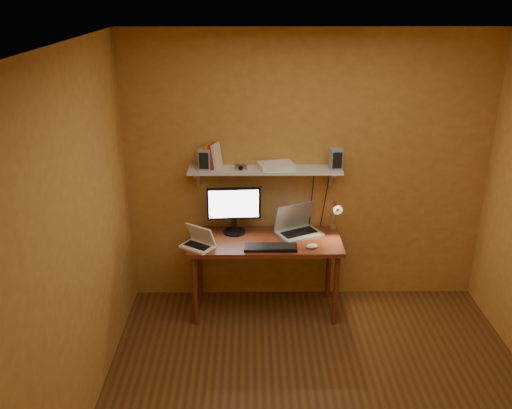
{
  "coord_description": "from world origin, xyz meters",
  "views": [
    {
      "loc": [
        -0.53,
        -3.21,
        2.92
      ],
      "look_at": [
        -0.49,
        1.18,
        1.14
      ],
      "focal_mm": 38.0,
      "sensor_mm": 36.0,
      "label": 1
    }
  ],
  "objects_px": {
    "shelf_camera": "(241,167)",
    "wall_shelf": "(265,170)",
    "laptop": "(297,225)",
    "keyboard": "(271,247)",
    "mouse": "(312,246)",
    "speaker_right": "(336,159)",
    "speaker_left": "(205,159)",
    "desk_lamp": "(336,213)",
    "netbook": "(199,241)",
    "router": "(276,166)",
    "monitor": "(234,208)",
    "desk": "(265,248)"
  },
  "relations": [
    {
      "from": "desk_lamp",
      "to": "speaker_left",
      "type": "distance_m",
      "value": 1.31
    },
    {
      "from": "speaker_left",
      "to": "shelf_camera",
      "type": "bearing_deg",
      "value": -3.49
    },
    {
      "from": "speaker_right",
      "to": "monitor",
      "type": "bearing_deg",
      "value": 175.51
    },
    {
      "from": "mouse",
      "to": "speaker_right",
      "type": "relative_size",
      "value": 0.55
    },
    {
      "from": "desk",
      "to": "speaker_left",
      "type": "xyz_separation_m",
      "value": [
        -0.54,
        0.18,
        0.81
      ]
    },
    {
      "from": "monitor",
      "to": "desk_lamp",
      "type": "bearing_deg",
      "value": -5.35
    },
    {
      "from": "desk",
      "to": "router",
      "type": "bearing_deg",
      "value": 63.18
    },
    {
      "from": "monitor",
      "to": "keyboard",
      "type": "xyz_separation_m",
      "value": [
        0.33,
        -0.34,
        -0.24
      ]
    },
    {
      "from": "desk_lamp",
      "to": "shelf_camera",
      "type": "height_order",
      "value": "shelf_camera"
    },
    {
      "from": "shelf_camera",
      "to": "router",
      "type": "height_order",
      "value": "shelf_camera"
    },
    {
      "from": "monitor",
      "to": "mouse",
      "type": "xyz_separation_m",
      "value": [
        0.7,
        -0.33,
        -0.23
      ]
    },
    {
      "from": "speaker_right",
      "to": "shelf_camera",
      "type": "relative_size",
      "value": 1.71
    },
    {
      "from": "wall_shelf",
      "to": "router",
      "type": "bearing_deg",
      "value": 2.72
    },
    {
      "from": "keyboard",
      "to": "router",
      "type": "bearing_deg",
      "value": 82.87
    },
    {
      "from": "wall_shelf",
      "to": "desk",
      "type": "bearing_deg",
      "value": -90.0
    },
    {
      "from": "netbook",
      "to": "router",
      "type": "height_order",
      "value": "router"
    },
    {
      "from": "shelf_camera",
      "to": "wall_shelf",
      "type": "bearing_deg",
      "value": 15.64
    },
    {
      "from": "wall_shelf",
      "to": "shelf_camera",
      "type": "bearing_deg",
      "value": -164.36
    },
    {
      "from": "netbook",
      "to": "desk_lamp",
      "type": "bearing_deg",
      "value": 45.94
    },
    {
      "from": "wall_shelf",
      "to": "mouse",
      "type": "relative_size",
      "value": 13.3
    },
    {
      "from": "mouse",
      "to": "shelf_camera",
      "type": "relative_size",
      "value": 0.95
    },
    {
      "from": "netbook",
      "to": "mouse",
      "type": "distance_m",
      "value": 1.01
    },
    {
      "from": "wall_shelf",
      "to": "speaker_right",
      "type": "height_order",
      "value": "speaker_right"
    },
    {
      "from": "monitor",
      "to": "shelf_camera",
      "type": "relative_size",
      "value": 4.49
    },
    {
      "from": "netbook",
      "to": "speaker_right",
      "type": "height_order",
      "value": "speaker_right"
    },
    {
      "from": "laptop",
      "to": "desk_lamp",
      "type": "distance_m",
      "value": 0.38
    },
    {
      "from": "desk",
      "to": "speaker_right",
      "type": "xyz_separation_m",
      "value": [
        0.64,
        0.18,
        0.81
      ]
    },
    {
      "from": "monitor",
      "to": "keyboard",
      "type": "distance_m",
      "value": 0.53
    },
    {
      "from": "wall_shelf",
      "to": "keyboard",
      "type": "distance_m",
      "value": 0.71
    },
    {
      "from": "keyboard",
      "to": "speaker_left",
      "type": "relative_size",
      "value": 2.45
    },
    {
      "from": "mouse",
      "to": "shelf_camera",
      "type": "distance_m",
      "value": 0.95
    },
    {
      "from": "monitor",
      "to": "netbook",
      "type": "relative_size",
      "value": 1.46
    },
    {
      "from": "desk_lamp",
      "to": "netbook",
      "type": "bearing_deg",
      "value": -168.27
    },
    {
      "from": "netbook",
      "to": "router",
      "type": "xyz_separation_m",
      "value": [
        0.7,
        0.33,
        0.6
      ]
    },
    {
      "from": "router",
      "to": "desk",
      "type": "bearing_deg",
      "value": -116.82
    },
    {
      "from": "mouse",
      "to": "speaker_right",
      "type": "bearing_deg",
      "value": 48.01
    },
    {
      "from": "shelf_camera",
      "to": "router",
      "type": "relative_size",
      "value": 0.36
    },
    {
      "from": "laptop",
      "to": "keyboard",
      "type": "relative_size",
      "value": 1.01
    },
    {
      "from": "desk",
      "to": "laptop",
      "type": "distance_m",
      "value": 0.37
    },
    {
      "from": "monitor",
      "to": "laptop",
      "type": "bearing_deg",
      "value": -4.05
    },
    {
      "from": "desk_lamp",
      "to": "laptop",
      "type": "bearing_deg",
      "value": 175.92
    },
    {
      "from": "desk_lamp",
      "to": "speaker_left",
      "type": "relative_size",
      "value": 1.95
    },
    {
      "from": "desk_lamp",
      "to": "speaker_right",
      "type": "xyz_separation_m",
      "value": [
        -0.02,
        0.06,
        0.51
      ]
    },
    {
      "from": "desk",
      "to": "monitor",
      "type": "relative_size",
      "value": 2.8
    },
    {
      "from": "desk",
      "to": "netbook",
      "type": "xyz_separation_m",
      "value": [
        -0.6,
        -0.13,
        0.14
      ]
    },
    {
      "from": "keyboard",
      "to": "speaker_left",
      "type": "xyz_separation_m",
      "value": [
        -0.59,
        0.36,
        0.71
      ]
    },
    {
      "from": "netbook",
      "to": "laptop",
      "type": "bearing_deg",
      "value": 51.89
    },
    {
      "from": "mouse",
      "to": "speaker_left",
      "type": "bearing_deg",
      "value": 149.99
    },
    {
      "from": "router",
      "to": "mouse",
      "type": "bearing_deg",
      "value": -50.02
    },
    {
      "from": "wall_shelf",
      "to": "keyboard",
      "type": "height_order",
      "value": "wall_shelf"
    }
  ]
}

